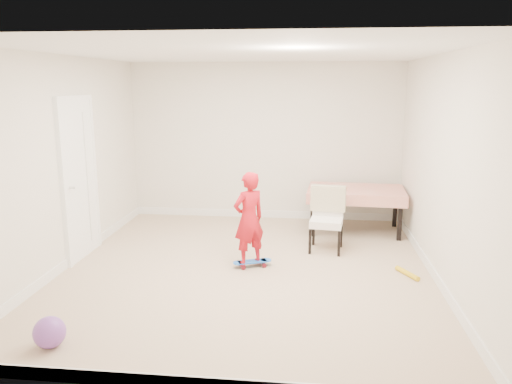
# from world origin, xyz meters

# --- Properties ---
(ground) EXTENTS (5.00, 5.00, 0.00)m
(ground) POSITION_xyz_m (0.00, 0.00, 0.00)
(ground) COLOR tan
(ground) RESTS_ON ground
(ceiling) EXTENTS (4.50, 5.00, 0.04)m
(ceiling) POSITION_xyz_m (0.00, 0.00, 2.58)
(ceiling) COLOR white
(ceiling) RESTS_ON wall_back
(wall_back) EXTENTS (4.50, 0.04, 2.60)m
(wall_back) POSITION_xyz_m (0.00, 2.48, 1.30)
(wall_back) COLOR silver
(wall_back) RESTS_ON ground
(wall_front) EXTENTS (4.50, 0.04, 2.60)m
(wall_front) POSITION_xyz_m (0.00, -2.48, 1.30)
(wall_front) COLOR silver
(wall_front) RESTS_ON ground
(wall_left) EXTENTS (0.04, 5.00, 2.60)m
(wall_left) POSITION_xyz_m (-2.23, 0.00, 1.30)
(wall_left) COLOR silver
(wall_left) RESTS_ON ground
(wall_right) EXTENTS (0.04, 5.00, 2.60)m
(wall_right) POSITION_xyz_m (2.23, 0.00, 1.30)
(wall_right) COLOR silver
(wall_right) RESTS_ON ground
(door) EXTENTS (0.11, 0.94, 2.11)m
(door) POSITION_xyz_m (-2.22, 0.30, 1.02)
(door) COLOR white
(door) RESTS_ON ground
(baseboard_back) EXTENTS (4.50, 0.02, 0.12)m
(baseboard_back) POSITION_xyz_m (0.00, 2.49, 0.06)
(baseboard_back) COLOR white
(baseboard_back) RESTS_ON ground
(baseboard_front) EXTENTS (4.50, 0.02, 0.12)m
(baseboard_front) POSITION_xyz_m (0.00, -2.49, 0.06)
(baseboard_front) COLOR white
(baseboard_front) RESTS_ON ground
(baseboard_left) EXTENTS (0.02, 5.00, 0.12)m
(baseboard_left) POSITION_xyz_m (-2.24, 0.00, 0.06)
(baseboard_left) COLOR white
(baseboard_left) RESTS_ON ground
(baseboard_right) EXTENTS (0.02, 5.00, 0.12)m
(baseboard_right) POSITION_xyz_m (2.24, 0.00, 0.06)
(baseboard_right) COLOR white
(baseboard_right) RESTS_ON ground
(dining_table) EXTENTS (1.51, 1.02, 0.68)m
(dining_table) POSITION_xyz_m (1.47, 1.85, 0.34)
(dining_table) COLOR red
(dining_table) RESTS_ON ground
(dining_chair) EXTENTS (0.55, 0.62, 0.88)m
(dining_chair) POSITION_xyz_m (1.00, 0.86, 0.44)
(dining_chair) COLOR white
(dining_chair) RESTS_ON ground
(skateboard) EXTENTS (0.53, 0.35, 0.07)m
(skateboard) POSITION_xyz_m (0.06, 0.13, 0.04)
(skateboard) COLOR blue
(skateboard) RESTS_ON ground
(child) EXTENTS (0.51, 0.49, 1.18)m
(child) POSITION_xyz_m (0.02, 0.12, 0.59)
(child) COLOR red
(child) RESTS_ON ground
(balloon) EXTENTS (0.28, 0.28, 0.28)m
(balloon) POSITION_xyz_m (-1.47, -2.00, 0.14)
(balloon) COLOR purple
(balloon) RESTS_ON ground
(foam_toy) EXTENTS (0.24, 0.38, 0.06)m
(foam_toy) POSITION_xyz_m (1.95, 0.03, 0.03)
(foam_toy) COLOR gold
(foam_toy) RESTS_ON ground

